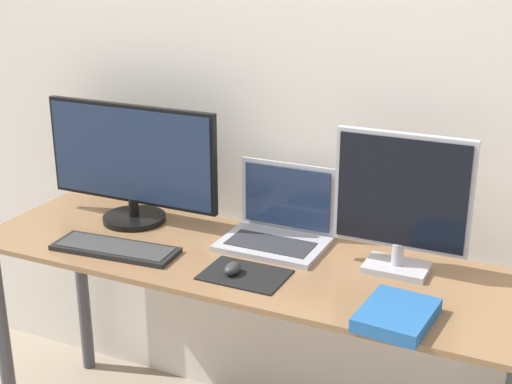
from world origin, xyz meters
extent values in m
cube|color=silver|center=(0.00, 0.62, 1.25)|extent=(7.00, 0.05, 2.50)
cube|color=olive|center=(0.00, 0.28, 0.75)|extent=(1.81, 0.56, 0.02)
cylinder|color=#47474C|center=(-0.85, 0.06, 0.37)|extent=(0.05, 0.05, 0.75)
cylinder|color=#47474C|center=(-0.85, 0.50, 0.37)|extent=(0.05, 0.05, 0.75)
cylinder|color=black|center=(-0.49, 0.39, 0.77)|extent=(0.22, 0.22, 0.02)
cylinder|color=black|center=(-0.49, 0.39, 0.82)|extent=(0.04, 0.04, 0.06)
cube|color=black|center=(-0.49, 0.40, 1.01)|extent=(0.66, 0.02, 0.35)
cube|color=#1E2D4C|center=(-0.49, 0.38, 1.01)|extent=(0.64, 0.01, 0.32)
cube|color=#B2B2B7|center=(0.46, 0.39, 0.77)|extent=(0.19, 0.13, 0.02)
cylinder|color=#B2B2B7|center=(0.46, 0.39, 0.82)|extent=(0.04, 0.04, 0.07)
cube|color=#B2B2B7|center=(0.46, 0.40, 1.02)|extent=(0.41, 0.02, 0.35)
cube|color=black|center=(0.46, 0.38, 1.02)|extent=(0.38, 0.01, 0.33)
cube|color=#ADADB2|center=(0.05, 0.39, 0.77)|extent=(0.34, 0.24, 0.02)
cube|color=#2D2D33|center=(0.05, 0.37, 0.78)|extent=(0.28, 0.13, 0.00)
cube|color=#ADADB2|center=(0.05, 0.52, 0.90)|extent=(0.34, 0.01, 0.23)
cube|color=#1E2D4C|center=(0.05, 0.51, 0.90)|extent=(0.30, 0.00, 0.21)
cube|color=black|center=(-0.40, 0.15, 0.77)|extent=(0.42, 0.17, 0.02)
cube|color=#383838|center=(-0.40, 0.15, 0.78)|extent=(0.39, 0.14, 0.00)
cube|color=black|center=(0.06, 0.17, 0.77)|extent=(0.25, 0.18, 0.00)
ellipsoid|color=#333333|center=(0.02, 0.15, 0.79)|extent=(0.04, 0.07, 0.03)
cube|color=#235B9E|center=(0.54, 0.09, 0.78)|extent=(0.19, 0.24, 0.04)
cube|color=white|center=(0.54, 0.09, 0.78)|extent=(0.19, 0.23, 0.03)
camera|label=1|loc=(0.90, -1.56, 1.71)|focal=50.00mm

